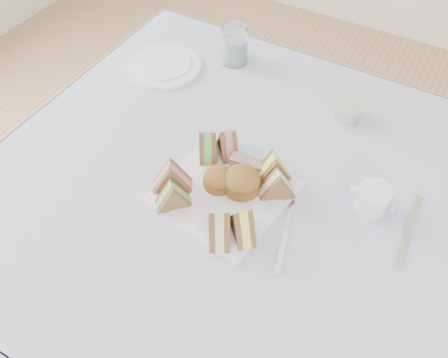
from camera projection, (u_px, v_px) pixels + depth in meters
The scene contains 21 objects.
floor at pixel (224, 311), 1.53m from camera, with size 4.00×4.00×0.00m, color #9E7751.
table at pixel (224, 260), 1.25m from camera, with size 0.90×0.90×0.74m, color brown.
tablecloth at pixel (224, 177), 0.96m from camera, with size 1.02×1.02×0.01m, color silver.
serving_plate at pixel (224, 192), 0.92m from camera, with size 0.25×0.25×0.01m, color white.
sandwich_fl_a at pixel (171, 176), 0.89m from camera, with size 0.08×0.04×0.07m, color brown, non-canonical shape.
sandwich_fl_b at pixel (173, 194), 0.87m from camera, with size 0.07×0.03×0.07m, color brown, non-canonical shape.
sandwich_fr_a at pixel (243, 222), 0.82m from camera, with size 0.08×0.04×0.07m, color brown, non-canonical shape.
sandwich_fr_b at pixel (219, 224), 0.82m from camera, with size 0.08×0.04×0.07m, color brown, non-canonical shape.
sandwich_bl_a at pixel (208, 144), 0.95m from camera, with size 0.08×0.04×0.07m, color brown, non-canonical shape.
sandwich_bl_b at pixel (228, 142), 0.96m from camera, with size 0.08×0.04×0.07m, color brown, non-canonical shape.
sandwich_br_a at pixel (277, 183), 0.88m from camera, with size 0.08×0.04×0.07m, color brown, non-canonical shape.
sandwich_br_b at pixel (273, 167), 0.91m from camera, with size 0.08×0.04×0.07m, color brown, non-canonical shape.
scone_left at pixel (219, 179), 0.91m from camera, with size 0.06×0.06×0.04m, color olive.
scone_right at pixel (242, 181), 0.90m from camera, with size 0.08×0.08×0.05m, color olive.
pastry_slice at pixel (247, 165), 0.94m from camera, with size 0.07×0.03×0.03m, color #DEBA8B.
side_plate at pixel (164, 66), 1.20m from camera, with size 0.20×0.20×0.01m, color white.
water_glass at pixel (235, 45), 1.18m from camera, with size 0.07×0.07×0.10m, color white.
tea_strainer at pixel (348, 112), 1.06m from camera, with size 0.07×0.07×0.04m, color silver.
knife at pixel (409, 230), 0.86m from camera, with size 0.01×0.19×0.00m, color silver.
fork at pixel (285, 234), 0.86m from camera, with size 0.01×0.18×0.00m, color silver.
creamer_jug at pixel (372, 199), 0.88m from camera, with size 0.07×0.07×0.06m, color white.
Camera 1 is at (0.30, -0.53, 1.48)m, focal length 35.00 mm.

